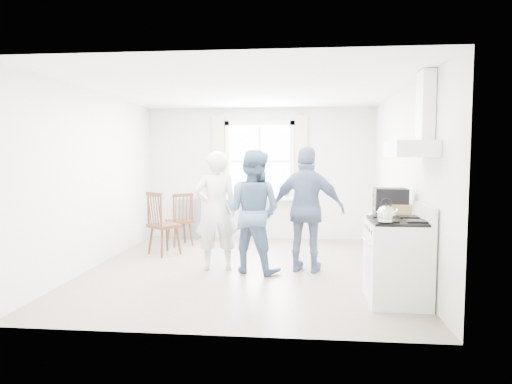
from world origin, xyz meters
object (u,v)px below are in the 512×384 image
at_px(person_mid, 253,211).
at_px(person_right, 307,209).
at_px(stereo_stack, 390,202).
at_px(low_cabinet, 391,251).
at_px(person_left, 216,211).
at_px(windsor_chair_b, 158,217).
at_px(windsor_chair_a, 182,214).
at_px(gas_stove, 397,260).

distance_m(person_mid, person_right, 0.77).
bearing_deg(stereo_stack, person_mid, 163.35).
height_order(low_cabinet, person_left, person_left).
height_order(low_cabinet, windsor_chair_b, windsor_chair_b).
bearing_deg(windsor_chair_b, low_cabinet, -21.76).
xyz_separation_m(low_cabinet, windsor_chair_a, (-3.32, 2.18, 0.15)).
height_order(stereo_stack, windsor_chair_a, stereo_stack).
relative_size(windsor_chair_a, windsor_chair_b, 0.92).
bearing_deg(person_left, low_cabinet, 151.70).
bearing_deg(person_mid, gas_stove, 166.41).
xyz_separation_m(gas_stove, windsor_chair_a, (-3.25, 2.88, 0.12)).
bearing_deg(person_mid, person_right, -152.92).
bearing_deg(person_left, windsor_chair_a, -74.94).
relative_size(windsor_chair_b, person_left, 0.62).
relative_size(person_left, person_mid, 0.99).
bearing_deg(person_mid, person_left, 13.87).
bearing_deg(low_cabinet, person_left, 166.82).
relative_size(low_cabinet, person_right, 0.50).
bearing_deg(gas_stove, low_cabinet, 84.32).
relative_size(person_mid, person_right, 0.97).
xyz_separation_m(gas_stove, person_right, (-1.00, 1.28, 0.41)).
bearing_deg(windsor_chair_a, low_cabinet, -33.24).
height_order(windsor_chair_b, person_mid, person_mid).
bearing_deg(stereo_stack, person_left, 165.61).
height_order(person_mid, person_right, person_right).
xyz_separation_m(gas_stove, low_cabinet, (0.07, 0.70, -0.03)).
distance_m(low_cabinet, windsor_chair_b, 3.79).
relative_size(windsor_chair_a, person_right, 0.55).
relative_size(low_cabinet, windsor_chair_b, 0.84).
xyz_separation_m(gas_stove, person_left, (-2.31, 1.26, 0.38)).
xyz_separation_m(low_cabinet, stereo_stack, (-0.04, -0.04, 0.63)).
bearing_deg(windsor_chair_a, gas_stove, -41.49).
relative_size(person_left, person_right, 0.96).
relative_size(windsor_chair_a, person_mid, 0.57).
distance_m(low_cabinet, person_right, 1.30).
xyz_separation_m(windsor_chair_b, person_mid, (1.68, -0.91, 0.22)).
relative_size(gas_stove, windsor_chair_b, 1.05).
distance_m(gas_stove, person_left, 2.66).
distance_m(windsor_chair_b, person_left, 1.43).
distance_m(windsor_chair_a, windsor_chair_b, 0.80).
height_order(person_left, person_right, person_right).
bearing_deg(gas_stove, windsor_chair_a, 138.51).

